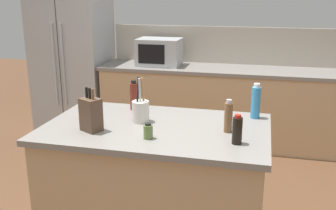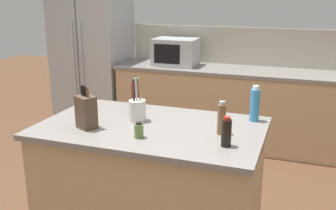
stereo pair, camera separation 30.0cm
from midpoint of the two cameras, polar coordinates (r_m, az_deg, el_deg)
The scene contains 13 objects.
back_counter_run at distance 4.83m, azimuth 6.91°, elevation -0.16°, with size 3.12×0.66×0.94m.
wall_backsplash at distance 4.99m, azimuth 7.64°, elevation 8.55°, with size 3.08×0.03×0.46m, color #B2A899.
kitchen_island at distance 2.89m, azimuth -4.73°, elevation -11.89°, with size 1.53×0.94×0.94m.
refrigerator at distance 5.40m, azimuth -15.17°, elevation 6.21°, with size 0.92×0.75×1.87m.
microwave at distance 4.86m, azimuth -3.05°, elevation 7.68°, with size 0.52×0.39×0.33m.
knife_block at distance 2.65m, azimuth -14.34°, elevation -1.36°, with size 0.16×0.15×0.29m.
utensil_crock at distance 2.77m, azimuth -7.10°, elevation -0.85°, with size 0.12×0.12×0.32m.
dish_soap_bottle at distance 2.86m, azimuth 9.72°, elevation 0.41°, with size 0.07×0.07×0.26m.
soy_sauce_bottle at distance 2.37m, azimuth 6.47°, elevation -3.71°, with size 0.06×0.06×0.18m.
pepper_grinder at distance 2.55m, azimuth 5.45°, elevation -1.79°, with size 0.05×0.05×0.22m.
spice_jar_paprika at distance 2.91m, azimuth -15.23°, elevation -1.03°, with size 0.05×0.05×0.12m.
spice_jar_oregano at distance 2.46m, azimuth -6.39°, elevation -3.88°, with size 0.06×0.06×0.10m.
vinegar_bottle at distance 3.05m, azimuth -7.78°, elevation 1.28°, with size 0.06×0.06×0.23m.
Camera 1 is at (0.69, -2.45, 1.84)m, focal length 42.00 mm.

